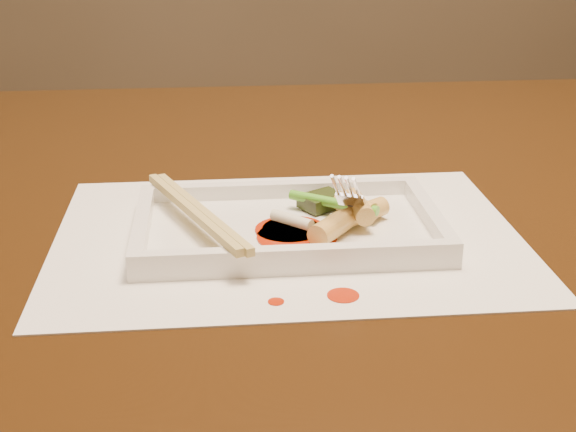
{
  "coord_description": "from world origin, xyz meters",
  "views": [
    {
      "loc": [
        -0.12,
        -0.76,
        1.03
      ],
      "look_at": [
        -0.06,
        -0.13,
        0.77
      ],
      "focal_mm": 50.0,
      "sensor_mm": 36.0,
      "label": 1
    }
  ],
  "objects": [
    {
      "name": "sauce_blob_2",
      "position": [
        -0.05,
        -0.13,
        0.76
      ],
      "size": [
        0.06,
        0.06,
        0.0
      ],
      "primitive_type": "cylinder",
      "color": "#AF2005",
      "rests_on": "plate_base"
    },
    {
      "name": "scallion_white",
      "position": [
        -0.06,
        -0.14,
        0.77
      ],
      "size": [
        0.04,
        0.03,
        0.01
      ],
      "primitive_type": "cylinder",
      "rotation": [
        1.57,
        0.0,
        0.81
      ],
      "color": "#EAEACC",
      "rests_on": "plate_base"
    },
    {
      "name": "plate_rim_far",
      "position": [
        -0.06,
        -0.05,
        0.77
      ],
      "size": [
        0.26,
        0.01,
        0.01
      ],
      "primitive_type": "cube",
      "color": "white",
      "rests_on": "plate_base"
    },
    {
      "name": "plate_rim_near",
      "position": [
        -0.06,
        -0.2,
        0.77
      ],
      "size": [
        0.26,
        0.01,
        0.01
      ],
      "primitive_type": "cube",
      "color": "white",
      "rests_on": "plate_base"
    },
    {
      "name": "plate_base",
      "position": [
        -0.06,
        -0.13,
        0.76
      ],
      "size": [
        0.26,
        0.16,
        0.01
      ],
      "primitive_type": "cube",
      "color": "white",
      "rests_on": "placemat"
    },
    {
      "name": "chopstick_b",
      "position": [
        -0.13,
        -0.13,
        0.78
      ],
      "size": [
        0.08,
        0.18,
        0.01
      ],
      "primitive_type": "cube",
      "rotation": [
        0.0,
        0.0,
        0.4
      ],
      "color": "tan",
      "rests_on": "plate_rim_near"
    },
    {
      "name": "rice_cake_3",
      "position": [
        -0.03,
        -0.16,
        0.77
      ],
      "size": [
        0.04,
        0.05,
        0.02
      ],
      "primitive_type": "cylinder",
      "rotation": [
        1.57,
        0.0,
        2.47
      ],
      "color": "#DCC067",
      "rests_on": "plate_base"
    },
    {
      "name": "rice_cake_2",
      "position": [
        0.0,
        -0.13,
        0.78
      ],
      "size": [
        0.02,
        0.05,
        0.02
      ],
      "primitive_type": "cylinder",
      "rotation": [
        1.57,
        0.0,
        0.06
      ],
      "color": "#DCC067",
      "rests_on": "plate_base"
    },
    {
      "name": "table",
      "position": [
        0.0,
        0.0,
        0.65
      ],
      "size": [
        1.4,
        0.9,
        0.75
      ],
      "color": "black",
      "rests_on": "ground"
    },
    {
      "name": "sauce_splatter_a",
      "position": [
        -0.03,
        -0.24,
        0.75
      ],
      "size": [
        0.02,
        0.02,
        0.0
      ],
      "primitive_type": "cylinder",
      "color": "#AF2005",
      "rests_on": "placemat"
    },
    {
      "name": "veg_piece",
      "position": [
        -0.02,
        -0.09,
        0.77
      ],
      "size": [
        0.05,
        0.04,
        0.01
      ],
      "primitive_type": "cube",
      "rotation": [
        0.0,
        0.0,
        0.56
      ],
      "color": "black",
      "rests_on": "plate_base"
    },
    {
      "name": "sauce_splatter_b",
      "position": [
        -0.08,
        -0.25,
        0.75
      ],
      "size": [
        0.01,
        0.01,
        0.0
      ],
      "primitive_type": "cylinder",
      "color": "#AF2005",
      "rests_on": "placemat"
    },
    {
      "name": "rice_cake_0",
      "position": [
        0.01,
        -0.13,
        0.77
      ],
      "size": [
        0.05,
        0.04,
        0.02
      ],
      "primitive_type": "cylinder",
      "rotation": [
        1.57,
        0.0,
        2.19
      ],
      "color": "#DCC067",
      "rests_on": "plate_base"
    },
    {
      "name": "sauce_blob_0",
      "position": [
        -0.05,
        -0.15,
        0.76
      ],
      "size": [
        0.07,
        0.07,
        0.0
      ],
      "primitive_type": "cylinder",
      "color": "#AF2005",
      "rests_on": "plate_base"
    },
    {
      "name": "scallion_green",
      "position": [
        -0.02,
        -0.11,
        0.77
      ],
      "size": [
        0.08,
        0.06,
        0.01
      ],
      "primitive_type": "cylinder",
      "rotation": [
        1.57,
        0.0,
        0.98
      ],
      "color": "#3C9918",
      "rests_on": "plate_base"
    },
    {
      "name": "rice_cake_1",
      "position": [
        0.0,
        -0.11,
        0.77
      ],
      "size": [
        0.04,
        0.04,
        0.02
      ],
      "primitive_type": "cylinder",
      "rotation": [
        1.57,
        0.0,
        0.67
      ],
      "color": "#DCC067",
      "rests_on": "plate_base"
    },
    {
      "name": "plate_rim_right",
      "position": [
        0.07,
        -0.13,
        0.77
      ],
      "size": [
        0.01,
        0.14,
        0.01
      ],
      "primitive_type": "cube",
      "color": "white",
      "rests_on": "plate_base"
    },
    {
      "name": "chopstick_a",
      "position": [
        -0.14,
        -0.13,
        0.78
      ],
      "size": [
        0.08,
        0.18,
        0.01
      ],
      "primitive_type": "cube",
      "rotation": [
        0.0,
        0.0,
        0.4
      ],
      "color": "tan",
      "rests_on": "plate_rim_near"
    },
    {
      "name": "sauce_blob_1",
      "position": [
        -0.06,
        -0.14,
        0.76
      ],
      "size": [
        0.06,
        0.06,
        0.0
      ],
      "primitive_type": "cylinder",
      "color": "#AF2005",
      "rests_on": "plate_base"
    },
    {
      "name": "plate_rim_left",
      "position": [
        -0.18,
        -0.13,
        0.77
      ],
      "size": [
        0.01,
        0.14,
        0.01
      ],
      "primitive_type": "cube",
      "color": "white",
      "rests_on": "plate_base"
    },
    {
      "name": "placemat",
      "position": [
        -0.06,
        -0.13,
        0.75
      ],
      "size": [
        0.4,
        0.3,
        0.0
      ],
      "primitive_type": "cube",
      "color": "white",
      "rests_on": "table"
    },
    {
      "name": "fork",
      "position": [
        0.01,
        -0.11,
        0.83
      ],
      "size": [
        0.09,
        0.1,
        0.14
      ],
      "primitive_type": null,
      "color": "silver",
      "rests_on": "plate_base"
    }
  ]
}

